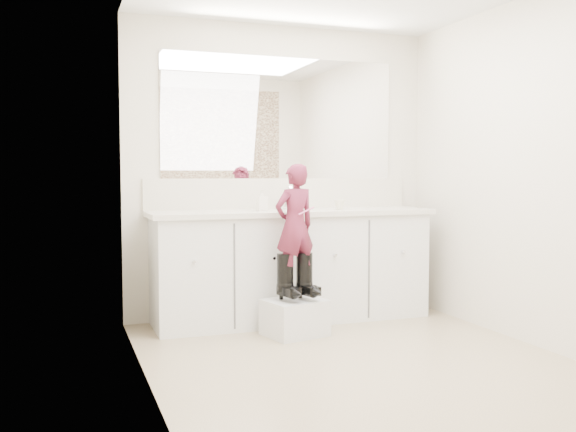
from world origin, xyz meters
name	(u,v)px	position (x,y,z in m)	size (l,w,h in m)	color
floor	(359,361)	(0.00, 0.00, 0.00)	(3.00, 3.00, 0.00)	#8C705C
wall_back	(281,171)	(0.00, 1.50, 1.20)	(2.60, 2.60, 0.00)	beige
wall_front	(528,168)	(0.00, -1.50, 1.20)	(2.60, 2.60, 0.00)	beige
wall_left	(146,170)	(-1.30, 0.00, 1.20)	(3.00, 3.00, 0.00)	beige
wall_right	(531,171)	(1.30, 0.00, 1.20)	(3.00, 3.00, 0.00)	beige
vanity_cabinet	(292,268)	(0.00, 1.23, 0.42)	(2.20, 0.55, 0.85)	silver
countertop	(292,213)	(0.00, 1.21, 0.87)	(2.28, 0.58, 0.04)	beige
backsplash	(281,193)	(0.00, 1.49, 1.02)	(2.28, 0.03, 0.25)	beige
mirror	(281,118)	(0.00, 1.49, 1.64)	(2.00, 0.02, 1.00)	white
dot_panel	(529,54)	(0.00, -1.49, 1.65)	(2.00, 0.01, 1.20)	#472819
faucet	(286,203)	(0.00, 1.38, 0.94)	(0.08, 0.08, 0.10)	silver
cup	(340,205)	(0.38, 1.15, 0.93)	(0.09, 0.09, 0.08)	beige
soap_bottle	(262,200)	(-0.26, 1.21, 0.97)	(0.07, 0.08, 0.17)	white
step_stool	(295,318)	(-0.15, 0.75, 0.13)	(0.41, 0.34, 0.26)	silver
boot_left	(285,277)	(-0.23, 0.75, 0.43)	(0.13, 0.23, 0.34)	black
boot_right	(304,276)	(-0.08, 0.75, 0.43)	(0.13, 0.23, 0.34)	black
toddler	(295,225)	(-0.15, 0.75, 0.81)	(0.32, 0.21, 0.89)	#9A2F4E
toothbrush	(306,211)	(-0.08, 0.70, 0.91)	(0.01, 0.01, 0.14)	#E15791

